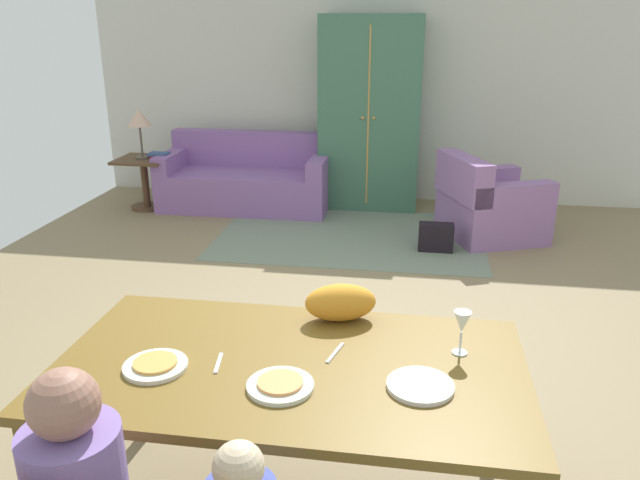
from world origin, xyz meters
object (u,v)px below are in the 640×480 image
plate_near_man (155,366)px  side_table (145,176)px  wine_glass (462,324)px  plate_near_child (280,386)px  book_lower (162,157)px  cat (340,302)px  plate_near_woman (420,386)px  table_lamp (139,119)px  handbag (436,237)px  couch (247,181)px  armchair (488,206)px  dining_table (290,377)px  book_upper (159,154)px  armoire (370,114)px

plate_near_man → side_table: 4.92m
plate_near_man → wine_glass: 1.22m
plate_near_child → side_table: bearing=119.5°
side_table → book_lower: 0.31m
plate_near_child → cat: bearing=75.6°
plate_near_woman → table_lamp: table_lamp is taller
table_lamp → plate_near_woman: bearing=-55.3°
wine_glass → table_lamp: table_lamp is taller
book_lower → handbag: book_lower is taller
couch → book_lower: bearing=-164.2°
table_lamp → handbag: table_lamp is taller
couch → side_table: 1.15m
plate_near_man → handbag: size_ratio=0.78×
armchair → side_table: (-3.73, 0.42, 0.06)m
dining_table → side_table: (-2.56, 4.34, -0.32)m
plate_near_man → side_table: (-2.05, 4.46, -0.39)m
armchair → handbag: 0.72m
dining_table → armchair: armchair is taller
side_table → handbag: side_table is taller
side_table → book_lower: (0.22, 0.01, 0.22)m
wine_glass → couch: bearing=115.5°
dining_table → handbag: size_ratio=5.79×
handbag → table_lamp: bearing=164.4°
plate_near_woman → cat: (-0.36, 0.50, 0.08)m
handbag → armchair: bearing=43.8°
plate_near_man → plate_near_woman: size_ratio=1.00×
side_table → book_lower: book_lower is taller
table_lamp → cat: bearing=-55.5°
table_lamp → book_upper: size_ratio=2.45×
plate_near_man → book_lower: bearing=112.3°
couch → dining_table: bearing=-72.6°
armoire → side_table: armoire is taller
plate_near_man → cat: bearing=38.4°
wine_glass → side_table: wine_glass is taller
plate_near_child → couch: (-1.44, 4.78, -0.47)m
plate_near_child → book_lower: size_ratio=1.14×
armoire → book_lower: size_ratio=9.55×
plate_near_woman → dining_table: bearing=168.9°
table_lamp → handbag: bearing=-15.6°
side_table → table_lamp: bearing=90.0°
cat → plate_near_woman: bearing=-69.4°
armchair → book_lower: (-3.51, 0.43, 0.28)m
plate_near_man → book_lower: size_ratio=1.14×
dining_table → table_lamp: 5.05m
wine_glass → cat: wine_glass is taller
plate_near_child → couch: size_ratio=0.13×
plate_near_child → armoire: bearing=90.8°
couch → side_table: (-1.12, -0.26, 0.08)m
plate_near_child → cat: size_ratio=0.78×
plate_near_woman → book_upper: size_ratio=1.14×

